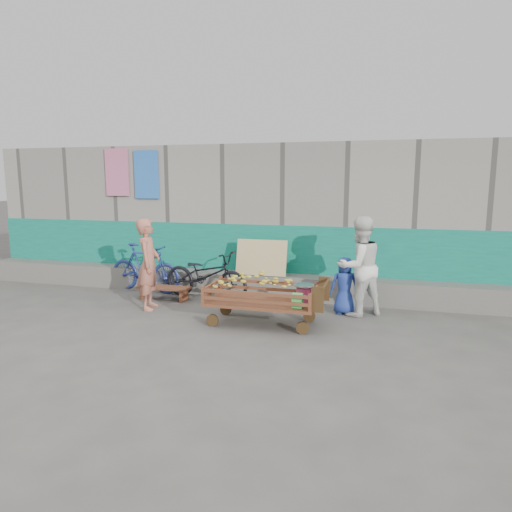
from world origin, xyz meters
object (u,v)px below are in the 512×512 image
(bench, at_px, (164,290))
(child, at_px, (344,286))
(vendor_man, at_px, (149,264))
(banana_cart, at_px, (260,291))
(woman, at_px, (359,266))
(bicycle_blue, at_px, (145,268))
(bicycle_dark, at_px, (206,275))

(bench, bearing_deg, child, -0.12)
(vendor_man, height_order, child, vendor_man)
(bench, height_order, vendor_man, vendor_man)
(banana_cart, height_order, bench, banana_cart)
(vendor_man, height_order, woman, woman)
(child, bearing_deg, bench, -17.20)
(banana_cart, distance_m, woman, 1.79)
(bench, bearing_deg, bicycle_blue, 144.39)
(child, bearing_deg, vendor_man, -6.56)
(child, xyz_separation_m, bicycle_dark, (-2.67, 0.29, -0.02))
(child, bearing_deg, bicycle_blue, -23.85)
(bicycle_dark, bearing_deg, bench, 119.44)
(vendor_man, bearing_deg, woman, -95.22)
(bench, distance_m, bicycle_blue, 0.88)
(vendor_man, relative_size, bicycle_blue, 0.97)
(banana_cart, relative_size, child, 1.92)
(vendor_man, xyz_separation_m, child, (3.38, 0.63, -0.32))
(bench, height_order, bicycle_blue, bicycle_blue)
(woman, xyz_separation_m, child, (-0.24, 0.01, -0.35))
(banana_cart, distance_m, child, 1.57)
(bicycle_blue, bearing_deg, banana_cart, -109.58)
(bench, xyz_separation_m, vendor_man, (0.05, -0.64, 0.62))
(woman, bearing_deg, bicycle_blue, -43.97)
(bicycle_blue, bearing_deg, bench, -118.30)
(banana_cart, distance_m, bench, 2.41)
(banana_cart, height_order, child, child)
(woman, height_order, bicycle_dark, woman)
(bench, bearing_deg, bicycle_dark, 20.12)
(bench, relative_size, bicycle_blue, 0.62)
(banana_cart, xyz_separation_m, child, (1.25, 0.96, -0.05))
(vendor_man, xyz_separation_m, bicycle_dark, (0.71, 0.91, -0.34))
(banana_cart, bearing_deg, child, 37.54)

